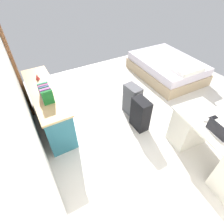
# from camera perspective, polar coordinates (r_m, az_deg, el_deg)

# --- Properties ---
(ground_plane) EXTENTS (5.59, 5.59, 0.00)m
(ground_plane) POSITION_cam_1_polar(r_m,az_deg,el_deg) (3.86, 12.72, -1.52)
(ground_plane) COLOR beige
(wall_back) EXTENTS (4.59, 0.10, 2.70)m
(wall_back) POSITION_cam_1_polar(r_m,az_deg,el_deg) (2.32, -28.27, 3.91)
(wall_back) COLOR silver
(wall_back) RESTS_ON ground_plane
(door_wooden) EXTENTS (0.88, 0.05, 2.04)m
(door_wooden) POSITION_cam_1_polar(r_m,az_deg,el_deg) (4.02, -28.97, 13.72)
(door_wooden) COLOR brown
(door_wooden) RESTS_ON ground_plane
(desk) EXTENTS (1.50, 0.80, 0.74)m
(desk) POSITION_cam_1_polar(r_m,az_deg,el_deg) (3.18, 29.71, -9.49)
(desk) COLOR silver
(desk) RESTS_ON ground_plane
(credenza) EXTENTS (1.80, 0.48, 0.79)m
(credenza) POSITION_cam_1_polar(r_m,az_deg,el_deg) (3.62, -19.65, 1.64)
(credenza) COLOR #235B6B
(credenza) RESTS_ON ground_plane
(bed) EXTENTS (1.95, 1.46, 0.58)m
(bed) POSITION_cam_1_polar(r_m,az_deg,el_deg) (5.23, 17.06, 13.39)
(bed) COLOR tan
(bed) RESTS_ON ground_plane
(suitcase_black) EXTENTS (0.36, 0.22, 0.65)m
(suitcase_black) POSITION_cam_1_polar(r_m,az_deg,el_deg) (3.39, 9.03, -0.70)
(suitcase_black) COLOR black
(suitcase_black) RESTS_ON ground_plane
(suitcase_spare_grey) EXTENTS (0.38, 0.25, 0.66)m
(suitcase_spare_grey) POSITION_cam_1_polar(r_m,az_deg,el_deg) (3.69, 6.41, 3.76)
(suitcase_spare_grey) COLOR #4C4C51
(suitcase_spare_grey) RESTS_ON ground_plane
(laptop) EXTENTS (0.33, 0.25, 0.21)m
(laptop) POSITION_cam_1_polar(r_m,az_deg,el_deg) (2.83, 30.94, -5.28)
(laptop) COLOR #B7B7BC
(laptop) RESTS_ON desk
(computer_mouse) EXTENTS (0.07, 0.11, 0.03)m
(computer_mouse) POSITION_cam_1_polar(r_m,az_deg,el_deg) (2.97, 27.72, -2.23)
(computer_mouse) COLOR white
(computer_mouse) RESTS_ON desk
(cell_phone_by_mouse) EXTENTS (0.08, 0.14, 0.01)m
(cell_phone_by_mouse) POSITION_cam_1_polar(r_m,az_deg,el_deg) (3.08, 29.68, -1.58)
(cell_phone_by_mouse) COLOR black
(cell_phone_by_mouse) RESTS_ON desk
(book_row) EXTENTS (0.36, 0.17, 0.24)m
(book_row) POSITION_cam_1_polar(r_m,az_deg,el_deg) (3.09, -20.39, 5.62)
(book_row) COLOR #155D24
(book_row) RESTS_ON credenza
(figurine_small) EXTENTS (0.08, 0.08, 0.11)m
(figurine_small) POSITION_cam_1_polar(r_m,az_deg,el_deg) (3.71, -22.79, 10.32)
(figurine_small) COLOR red
(figurine_small) RESTS_ON credenza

